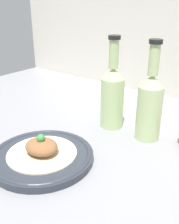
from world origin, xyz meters
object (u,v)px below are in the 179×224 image
at_px(plate, 42,156).
at_px(plated_food, 42,149).
at_px(cider_bottle_left, 112,95).
at_px(cider_bottle_right, 150,104).

relative_size(plate, plated_food, 1.47).
bearing_deg(plated_food, cider_bottle_left, 83.57).
xyz_separation_m(plate, cider_bottle_left, (0.03, 0.29, 0.10)).
xyz_separation_m(plated_food, cider_bottle_right, (0.17, 0.29, 0.08)).
distance_m(plate, plated_food, 0.02).
bearing_deg(cider_bottle_right, plate, -119.89).
bearing_deg(cider_bottle_left, plate, -96.43).
distance_m(cider_bottle_left, cider_bottle_right, 0.14).
relative_size(plate, cider_bottle_left, 0.92).
distance_m(plated_food, cider_bottle_right, 0.35).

